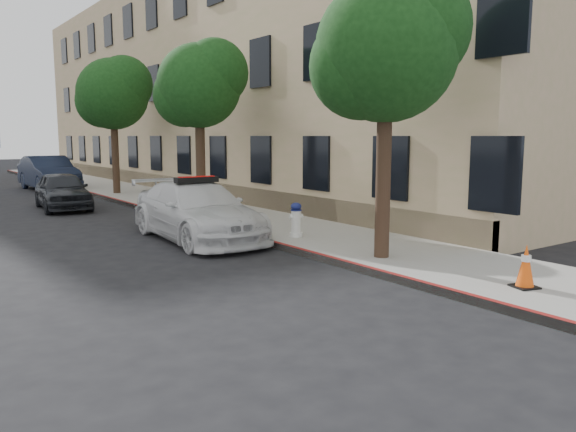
# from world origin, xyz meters

# --- Properties ---
(ground) EXTENTS (120.00, 120.00, 0.00)m
(ground) POSITION_xyz_m (0.00, 0.00, 0.00)
(ground) COLOR black
(ground) RESTS_ON ground
(sidewalk) EXTENTS (3.20, 50.00, 0.15)m
(sidewalk) POSITION_xyz_m (3.60, 10.00, 0.07)
(sidewalk) COLOR gray
(sidewalk) RESTS_ON ground
(curb_strip) EXTENTS (0.12, 50.00, 0.15)m
(curb_strip) POSITION_xyz_m (2.06, 10.00, 0.07)
(curb_strip) COLOR maroon
(curb_strip) RESTS_ON ground
(building) EXTENTS (8.00, 36.00, 10.00)m
(building) POSITION_xyz_m (9.20, 15.00, 5.00)
(building) COLOR tan
(building) RESTS_ON ground
(tree_near) EXTENTS (2.92, 2.82, 5.62)m
(tree_near) POSITION_xyz_m (2.93, -2.01, 4.27)
(tree_near) COLOR black
(tree_near) RESTS_ON sidewalk
(tree_mid) EXTENTS (2.77, 2.64, 5.43)m
(tree_mid) POSITION_xyz_m (2.93, 5.99, 4.16)
(tree_mid) COLOR black
(tree_mid) RESTS_ON sidewalk
(tree_far) EXTENTS (3.10, 3.00, 5.81)m
(tree_far) POSITION_xyz_m (2.93, 13.99, 4.39)
(tree_far) COLOR black
(tree_far) RESTS_ON sidewalk
(police_car) EXTENTS (2.26, 5.09, 1.60)m
(police_car) POSITION_xyz_m (1.10, 2.69, 0.73)
(police_car) COLOR silver
(police_car) RESTS_ON ground
(parked_car_mid) EXTENTS (1.94, 4.06, 1.34)m
(parked_car_mid) POSITION_xyz_m (-0.13, 10.86, 0.67)
(parked_car_mid) COLOR black
(parked_car_mid) RESTS_ON ground
(parked_car_far) EXTENTS (1.94, 5.06, 1.65)m
(parked_car_far) POSITION_xyz_m (1.20, 18.70, 0.82)
(parked_car_far) COLOR black
(parked_car_far) RESTS_ON ground
(fire_hydrant) EXTENTS (0.36, 0.32, 0.84)m
(fire_hydrant) POSITION_xyz_m (2.86, 0.89, 0.56)
(fire_hydrant) COLOR silver
(fire_hydrant) RESTS_ON sidewalk
(traffic_cone) EXTENTS (0.47, 0.47, 0.72)m
(traffic_cone) POSITION_xyz_m (3.11, -5.05, 0.50)
(traffic_cone) COLOR black
(traffic_cone) RESTS_ON sidewalk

